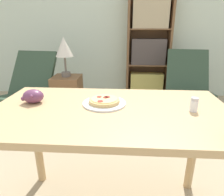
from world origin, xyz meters
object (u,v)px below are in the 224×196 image
Objects in this scene: lounge_chair_near at (29,100)px; salt_shaker at (194,105)px; pizza_on_plate at (104,102)px; side_table at (68,99)px; table_lamp at (64,49)px; lounge_chair_far at (186,95)px; bookshelf at (148,50)px; grape_bunch at (33,96)px.

salt_shaker is at bearing -33.51° from lounge_chair_near.
pizza_on_plate is 0.28× the size of lounge_chair_near.
side_table is 0.64m from table_lamp.
side_table is at bearing 127.93° from salt_shaker.
pizza_on_plate is at bearing -112.43° from lounge_chair_far.
bookshelf is at bearing 42.30° from table_lamp.
side_table is at bearing 90.00° from table_lamp.
lounge_chair_far is (2.10, 0.34, 0.00)m from lounge_chair_near.
pizza_on_plate is 2.02× the size of grape_bunch.
salt_shaker is 2.17m from lounge_chair_near.
pizza_on_plate is at bearing -65.12° from table_lamp.
lounge_chair_far is (0.50, 1.70, -0.53)m from salt_shaker.
grape_bunch is (-0.41, -0.01, 0.02)m from pizza_on_plate.
bookshelf is at bearing 42.30° from side_table.
grape_bunch is 0.26× the size of table_lamp.
lounge_chair_far reaches higher than side_table.
lounge_chair_far is (0.97, 1.63, -0.51)m from pizza_on_plate.
lounge_chair_far is 1.01m from bookshelf.
table_lamp is at bearing -90.00° from side_table.
pizza_on_plate is at bearing 1.10° from grape_bunch.
grape_bunch is 1.45m from side_table.
salt_shaker is (0.89, -0.06, -0.00)m from grape_bunch.
grape_bunch is 0.14× the size of lounge_chair_near.
grape_bunch is 0.07× the size of bookshelf.
side_table is (-0.20, 1.34, -0.52)m from grape_bunch.
side_table is (0.51, 0.04, 0.02)m from lounge_chair_near.
side_table is at bearing -137.70° from bookshelf.
lounge_chair_far reaches higher than salt_shaker.
pizza_on_plate is 1.47m from table_lamp.
table_lamp reaches higher than side_table.
bookshelf is (0.01, 2.40, 0.00)m from salt_shaker.
table_lamp is at bearing 114.88° from pizza_on_plate.
pizza_on_plate is 0.28× the size of lounge_chair_far.
grape_bunch is at bearing 175.87° from salt_shaker.
pizza_on_plate is 0.41m from grape_bunch.
lounge_chair_far is 1.86× the size of table_lamp.
grape_bunch is at bearing -111.01° from bookshelf.
pizza_on_plate is 0.14× the size of bookshelf.
lounge_chair_near reaches higher than salt_shaker.
grape_bunch is 0.14× the size of lounge_chair_far.
pizza_on_plate is 2.38m from bookshelf.
lounge_chair_near is (-0.71, 1.30, -0.53)m from grape_bunch.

